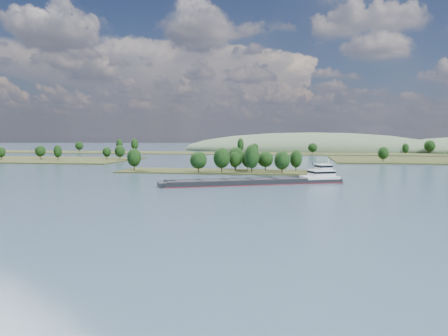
# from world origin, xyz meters

# --- Properties ---
(ground) EXTENTS (1800.00, 1800.00, 0.00)m
(ground) POSITION_xyz_m (0.00, 120.00, 0.00)
(ground) COLOR #3E556C
(ground) RESTS_ON ground
(tree_island) EXTENTS (100.00, 30.11, 15.42)m
(tree_island) POSITION_xyz_m (6.67, 178.60, 4.49)
(tree_island) COLOR #2C3316
(tree_island) RESTS_ON ground
(back_shoreline) EXTENTS (900.00, 60.00, 16.51)m
(back_shoreline) POSITION_xyz_m (7.83, 399.84, 0.76)
(back_shoreline) COLOR #2C3316
(back_shoreline) RESTS_ON ground
(hill_west) EXTENTS (320.00, 160.00, 44.00)m
(hill_west) POSITION_xyz_m (60.00, 500.00, 0.00)
(hill_west) COLOR #455A3E
(hill_west) RESTS_ON ground
(cargo_barge) EXTENTS (71.81, 38.35, 10.10)m
(cargo_barge) POSITION_xyz_m (30.59, 128.83, 1.27)
(cargo_barge) COLOR black
(cargo_barge) RESTS_ON ground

